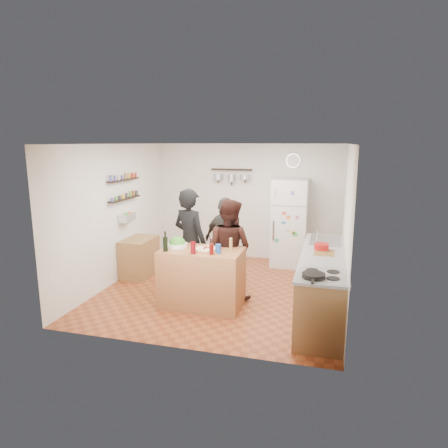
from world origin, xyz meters
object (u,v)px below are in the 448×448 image
(wall_clock, at_px, (293,161))
(fridge, at_px, (289,223))
(counter_run, at_px, (323,285))
(pepper_mill, at_px, (231,246))
(person_left, at_px, (190,242))
(skillet, at_px, (313,276))
(red_bowl, at_px, (321,247))
(person_back, at_px, (225,242))
(wine_bottle, at_px, (165,244))
(salt_canister, at_px, (218,249))
(person_center, at_px, (229,249))
(prep_island, at_px, (202,278))
(salad_bowl, at_px, (177,245))
(side_table, at_px, (139,257))

(wall_clock, bearing_deg, fridge, -90.00)
(counter_run, bearing_deg, pepper_mill, -173.31)
(person_left, bearing_deg, skillet, 168.39)
(red_bowl, bearing_deg, person_back, 161.62)
(wall_clock, bearing_deg, wine_bottle, -117.19)
(salt_canister, relative_size, person_back, 0.09)
(salt_canister, distance_m, person_left, 0.91)
(person_center, bearing_deg, prep_island, 75.01)
(salad_bowl, bearing_deg, red_bowl, 10.83)
(person_back, bearing_deg, salt_canister, 126.61)
(fridge, bearing_deg, side_table, -151.80)
(salt_canister, bearing_deg, prep_island, 158.20)
(salt_canister, xyz_separation_m, person_left, (-0.67, 0.61, -0.08))
(person_back, xyz_separation_m, red_bowl, (1.67, -0.55, 0.17))
(side_table, bearing_deg, pepper_mill, -26.23)
(salad_bowl, xyz_separation_m, person_center, (0.73, 0.42, -0.12))
(pepper_mill, bearing_deg, wine_bottle, -164.13)
(person_center, distance_m, red_bowl, 1.47)
(pepper_mill, bearing_deg, fridge, 75.81)
(wine_bottle, height_order, red_bowl, wine_bottle)
(red_bowl, relative_size, wall_clock, 0.73)
(person_left, xyz_separation_m, fridge, (1.44, 2.02, 0.00))
(wine_bottle, bearing_deg, counter_run, 10.52)
(person_left, distance_m, wall_clock, 3.03)
(skillet, height_order, wall_clock, wall_clock)
(prep_island, xyz_separation_m, person_back, (0.10, 1.02, 0.34))
(salad_bowl, relative_size, wall_clock, 1.05)
(pepper_mill, distance_m, person_back, 1.05)
(wine_bottle, xyz_separation_m, salt_canister, (0.80, 0.10, -0.04))
(pepper_mill, relative_size, side_table, 0.20)
(fridge, distance_m, side_table, 3.10)
(prep_island, distance_m, counter_run, 1.83)
(prep_island, height_order, wine_bottle, wine_bottle)
(fridge, bearing_deg, wine_bottle, -119.93)
(salt_canister, distance_m, person_center, 0.61)
(salt_canister, relative_size, wall_clock, 0.45)
(salt_canister, height_order, person_center, person_center)
(prep_island, xyz_separation_m, side_table, (-1.62, 1.07, -0.09))
(pepper_mill, xyz_separation_m, side_table, (-2.07, 1.02, -0.63))
(person_back, height_order, red_bowl, person_back)
(red_bowl, bearing_deg, person_center, 179.79)
(wine_bottle, xyz_separation_m, person_center, (0.81, 0.69, -0.20))
(wine_bottle, bearing_deg, pepper_mill, 15.87)
(prep_island, height_order, fridge, fridge)
(prep_island, distance_m, pepper_mill, 0.70)
(pepper_mill, bearing_deg, skillet, -36.49)
(prep_island, distance_m, person_back, 1.08)
(salad_bowl, distance_m, side_table, 1.67)
(salad_bowl, relative_size, fridge, 0.18)
(prep_island, distance_m, person_center, 0.68)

